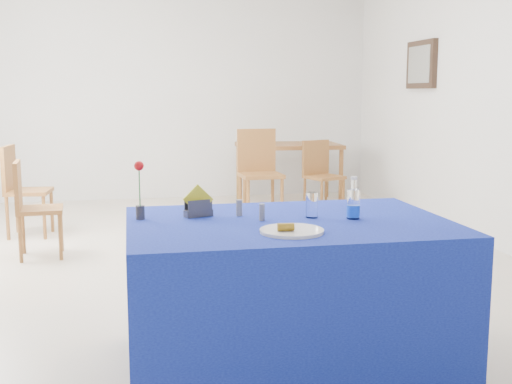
# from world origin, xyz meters

# --- Properties ---
(floor) EXTENTS (7.00, 7.00, 0.00)m
(floor) POSITION_xyz_m (0.00, 0.00, 0.00)
(floor) COLOR #C1B4A0
(floor) RESTS_ON ground
(room_shell) EXTENTS (7.00, 7.00, 7.00)m
(room_shell) POSITION_xyz_m (0.00, 0.00, 1.75)
(room_shell) COLOR silver
(room_shell) RESTS_ON ground
(picture_frame) EXTENTS (0.06, 0.64, 0.52)m
(picture_frame) POSITION_xyz_m (2.47, 1.60, 1.70)
(picture_frame) COLOR black
(picture_frame) RESTS_ON room_shell
(picture_art) EXTENTS (0.02, 0.52, 0.40)m
(picture_art) POSITION_xyz_m (2.44, 1.60, 1.70)
(picture_art) COLOR #998C66
(picture_art) RESTS_ON room_shell
(plate) EXTENTS (0.30, 0.30, 0.01)m
(plate) POSITION_xyz_m (0.01, -2.29, 0.77)
(plate) COLOR silver
(plate) RESTS_ON blue_table
(drinking_glass) EXTENTS (0.06, 0.06, 0.13)m
(drinking_glass) POSITION_xyz_m (0.20, -1.96, 0.82)
(drinking_glass) COLOR white
(drinking_glass) RESTS_ON blue_table
(salt_shaker) EXTENTS (0.03, 0.03, 0.08)m
(salt_shaker) POSITION_xyz_m (-0.16, -1.84, 0.80)
(salt_shaker) COLOR slate
(salt_shaker) RESTS_ON blue_table
(pepper_shaker) EXTENTS (0.03, 0.03, 0.08)m
(pepper_shaker) POSITION_xyz_m (-0.07, -1.99, 0.80)
(pepper_shaker) COLOR slate
(pepper_shaker) RESTS_ON blue_table
(blue_table) EXTENTS (1.60, 1.10, 0.76)m
(blue_table) POSITION_xyz_m (0.07, -2.01, 0.38)
(blue_table) COLOR navy
(blue_table) RESTS_ON floor
(water_bottle) EXTENTS (0.07, 0.07, 0.21)m
(water_bottle) POSITION_xyz_m (0.40, -2.03, 0.83)
(water_bottle) COLOR white
(water_bottle) RESTS_ON blue_table
(napkin_holder) EXTENTS (0.16, 0.10, 0.17)m
(napkin_holder) POSITION_xyz_m (-0.37, -1.82, 0.81)
(napkin_holder) COLOR #3C3C41
(napkin_holder) RESTS_ON blue_table
(rose_vase) EXTENTS (0.05, 0.05, 0.30)m
(rose_vase) POSITION_xyz_m (-0.66, -1.84, 0.90)
(rose_vase) COLOR #2A2A2F
(rose_vase) RESTS_ON blue_table
(oak_table) EXTENTS (1.32, 0.89, 0.76)m
(oak_table) POSITION_xyz_m (1.28, 2.84, 0.68)
(oak_table) COLOR brown
(oak_table) RESTS_ON floor
(chair_bg_left) EXTENTS (0.47, 0.47, 0.99)m
(chair_bg_left) POSITION_xyz_m (0.71, 1.91, 0.57)
(chair_bg_left) COLOR brown
(chair_bg_left) RESTS_ON floor
(chair_bg_right) EXTENTS (0.49, 0.49, 0.84)m
(chair_bg_right) POSITION_xyz_m (1.50, 2.15, 0.48)
(chair_bg_right) COLOR brown
(chair_bg_right) RESTS_ON floor
(chair_win_a) EXTENTS (0.40, 0.40, 0.83)m
(chair_win_a) POSITION_xyz_m (-1.54, 0.54, 0.48)
(chair_win_a) COLOR brown
(chair_win_a) RESTS_ON floor
(chair_win_b) EXTENTS (0.43, 0.43, 0.89)m
(chair_win_b) POSITION_xyz_m (-1.76, 1.43, 0.51)
(chair_win_b) COLOR brown
(chair_win_b) RESTS_ON floor
(banana_pieces) EXTENTS (0.08, 0.04, 0.04)m
(banana_pieces) POSITION_xyz_m (-0.02, -2.32, 0.79)
(banana_pieces) COLOR gold
(banana_pieces) RESTS_ON plate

